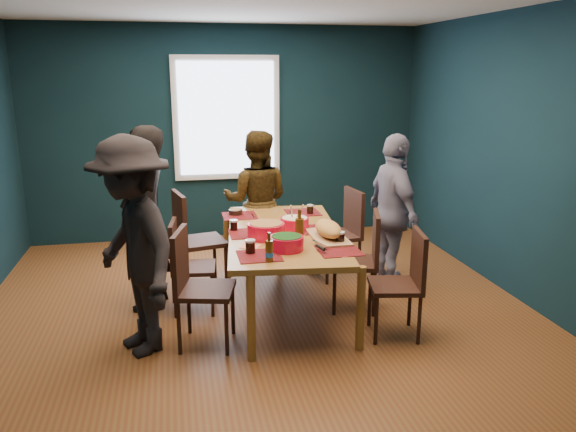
{
  "coord_description": "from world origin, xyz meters",
  "views": [
    {
      "loc": [
        -0.69,
        -4.73,
        2.14
      ],
      "look_at": [
        0.28,
        -0.0,
        0.88
      ],
      "focal_mm": 35.0,
      "sensor_mm": 36.0,
      "label": 1
    }
  ],
  "objects_px": {
    "chair_right_mid": "(364,253)",
    "person_far_left": "(146,219)",
    "dining_table": "(284,239)",
    "chair_left_mid": "(185,259)",
    "chair_right_far": "(345,227)",
    "chair_right_near": "(406,276)",
    "cutting_board": "(328,231)",
    "chair_left_far": "(191,233)",
    "person_back": "(257,201)",
    "chair_left_near": "(194,279)",
    "person_near_left": "(133,247)",
    "bowl_herbs": "(287,242)",
    "bowl_salad": "(266,230)",
    "bowl_dumpling": "(295,223)",
    "person_right": "(393,212)"
  },
  "relations": [
    {
      "from": "chair_right_mid",
      "to": "person_far_left",
      "type": "relative_size",
      "value": 0.54
    },
    {
      "from": "dining_table",
      "to": "person_far_left",
      "type": "distance_m",
      "value": 1.26
    },
    {
      "from": "chair_left_mid",
      "to": "chair_right_far",
      "type": "bearing_deg",
      "value": 25.29
    },
    {
      "from": "chair_right_near",
      "to": "cutting_board",
      "type": "distance_m",
      "value": 0.75
    },
    {
      "from": "chair_left_far",
      "to": "chair_left_mid",
      "type": "height_order",
      "value": "chair_left_far"
    },
    {
      "from": "person_back",
      "to": "chair_left_near",
      "type": "bearing_deg",
      "value": 81.63
    },
    {
      "from": "dining_table",
      "to": "person_far_left",
      "type": "bearing_deg",
      "value": 172.12
    },
    {
      "from": "chair_right_near",
      "to": "person_far_left",
      "type": "xyz_separation_m",
      "value": [
        -2.08,
        1.04,
        0.32
      ]
    },
    {
      "from": "chair_right_mid",
      "to": "person_near_left",
      "type": "distance_m",
      "value": 2.05
    },
    {
      "from": "person_far_left",
      "to": "chair_right_near",
      "type": "bearing_deg",
      "value": 88.19
    },
    {
      "from": "chair_left_near",
      "to": "chair_right_mid",
      "type": "distance_m",
      "value": 1.59
    },
    {
      "from": "person_near_left",
      "to": "dining_table",
      "type": "bearing_deg",
      "value": 88.15
    },
    {
      "from": "dining_table",
      "to": "person_near_left",
      "type": "xyz_separation_m",
      "value": [
        -1.27,
        -0.54,
        0.18
      ]
    },
    {
      "from": "chair_left_near",
      "to": "person_near_left",
      "type": "distance_m",
      "value": 0.53
    },
    {
      "from": "chair_right_near",
      "to": "bowl_herbs",
      "type": "bearing_deg",
      "value": 179.2
    },
    {
      "from": "dining_table",
      "to": "chair_right_mid",
      "type": "distance_m",
      "value": 0.74
    },
    {
      "from": "chair_left_near",
      "to": "chair_right_mid",
      "type": "relative_size",
      "value": 1.04
    },
    {
      "from": "chair_right_near",
      "to": "person_back",
      "type": "relative_size",
      "value": 0.58
    },
    {
      "from": "person_far_left",
      "to": "bowl_salad",
      "type": "relative_size",
      "value": 5.22
    },
    {
      "from": "person_far_left",
      "to": "bowl_salad",
      "type": "distance_m",
      "value": 1.12
    },
    {
      "from": "chair_left_mid",
      "to": "person_back",
      "type": "distance_m",
      "value": 1.33
    },
    {
      "from": "chair_left_near",
      "to": "cutting_board",
      "type": "distance_m",
      "value": 1.21
    },
    {
      "from": "chair_left_far",
      "to": "person_far_left",
      "type": "distance_m",
      "value": 0.6
    },
    {
      "from": "dining_table",
      "to": "chair_right_far",
      "type": "distance_m",
      "value": 1.08
    },
    {
      "from": "chair_right_mid",
      "to": "chair_right_near",
      "type": "xyz_separation_m",
      "value": [
        0.15,
        -0.58,
        -0.01
      ]
    },
    {
      "from": "chair_right_near",
      "to": "bowl_dumpling",
      "type": "bearing_deg",
      "value": 144.73
    },
    {
      "from": "person_back",
      "to": "bowl_herbs",
      "type": "height_order",
      "value": "person_back"
    },
    {
      "from": "chair_right_mid",
      "to": "chair_right_near",
      "type": "relative_size",
      "value": 1.02
    },
    {
      "from": "bowl_salad",
      "to": "chair_right_mid",
      "type": "bearing_deg",
      "value": 1.12
    },
    {
      "from": "cutting_board",
      "to": "bowl_herbs",
      "type": "bearing_deg",
      "value": -150.15
    },
    {
      "from": "chair_right_mid",
      "to": "dining_table",
      "type": "bearing_deg",
      "value": -174.23
    },
    {
      "from": "dining_table",
      "to": "person_back",
      "type": "distance_m",
      "value": 1.17
    },
    {
      "from": "person_right",
      "to": "bowl_salad",
      "type": "bearing_deg",
      "value": 105.25
    },
    {
      "from": "person_right",
      "to": "person_near_left",
      "type": "bearing_deg",
      "value": 105.24
    },
    {
      "from": "dining_table",
      "to": "chair_left_far",
      "type": "bearing_deg",
      "value": 146.8
    },
    {
      "from": "chair_left_near",
      "to": "chair_right_near",
      "type": "bearing_deg",
      "value": 7.46
    },
    {
      "from": "chair_right_far",
      "to": "chair_right_near",
      "type": "xyz_separation_m",
      "value": [
        0.07,
        -1.44,
        -0.03
      ]
    },
    {
      "from": "dining_table",
      "to": "chair_left_mid",
      "type": "bearing_deg",
      "value": 177.63
    },
    {
      "from": "chair_left_mid",
      "to": "person_near_left",
      "type": "distance_m",
      "value": 0.86
    },
    {
      "from": "chair_right_far",
      "to": "chair_left_far",
      "type": "bearing_deg",
      "value": 173.87
    },
    {
      "from": "chair_left_mid",
      "to": "bowl_salad",
      "type": "bearing_deg",
      "value": -16.8
    },
    {
      "from": "chair_left_mid",
      "to": "chair_right_mid",
      "type": "xyz_separation_m",
      "value": [
        1.6,
        -0.28,
        0.04
      ]
    },
    {
      "from": "cutting_board",
      "to": "chair_right_mid",
      "type": "bearing_deg",
      "value": 20.64
    },
    {
      "from": "bowl_salad",
      "to": "bowl_herbs",
      "type": "height_order",
      "value": "bowl_salad"
    },
    {
      "from": "bowl_salad",
      "to": "bowl_herbs",
      "type": "distance_m",
      "value": 0.38
    },
    {
      "from": "chair_left_near",
      "to": "chair_right_far",
      "type": "bearing_deg",
      "value": 51.48
    },
    {
      "from": "person_back",
      "to": "person_right",
      "type": "xyz_separation_m",
      "value": [
        1.24,
        -0.84,
        0.01
      ]
    },
    {
      "from": "dining_table",
      "to": "person_far_left",
      "type": "height_order",
      "value": "person_far_left"
    },
    {
      "from": "chair_left_mid",
      "to": "bowl_dumpling",
      "type": "distance_m",
      "value": 1.05
    },
    {
      "from": "chair_left_mid",
      "to": "bowl_dumpling",
      "type": "bearing_deg",
      "value": 2.13
    }
  ]
}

